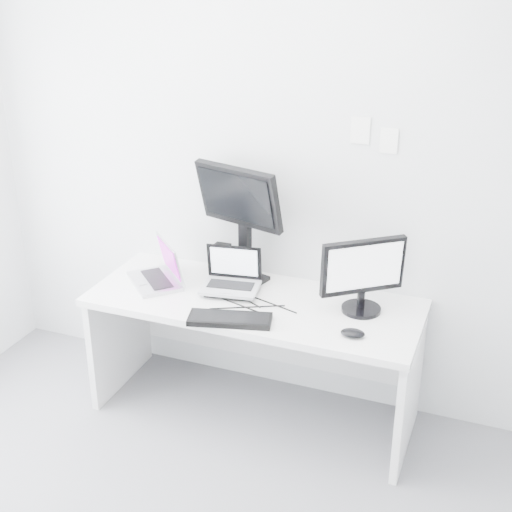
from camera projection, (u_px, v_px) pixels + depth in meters
name	position (u px, v px, depth m)	size (l,w,h in m)	color
back_wall	(277.00, 172.00, 3.84)	(3.60, 3.60, 0.00)	silver
desk	(254.00, 358.00, 3.93)	(1.80, 0.70, 0.73)	white
macbook	(153.00, 262.00, 3.93)	(0.34, 0.26, 0.26)	#B4B5B9
speaker	(221.00, 260.00, 4.05)	(0.09, 0.09, 0.18)	black
dell_laptop	(230.00, 272.00, 3.81)	(0.31, 0.24, 0.26)	#A9AAB0
rear_monitor	(241.00, 222.00, 3.88)	(0.52, 0.19, 0.70)	black
samsung_monitor	(363.00, 275.00, 3.59)	(0.45, 0.21, 0.41)	black
keyboard	(230.00, 319.00, 3.56)	(0.42, 0.15, 0.03)	black
mouse	(353.00, 333.00, 3.42)	(0.12, 0.08, 0.04)	black
wall_note_0	(360.00, 130.00, 3.58)	(0.10, 0.00, 0.14)	white
wall_note_1	(389.00, 141.00, 3.54)	(0.09, 0.00, 0.13)	white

